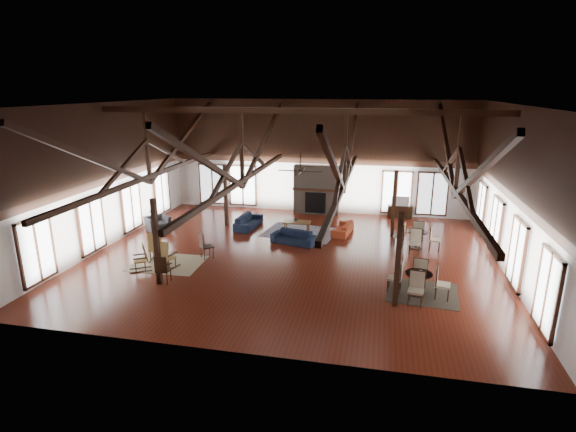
% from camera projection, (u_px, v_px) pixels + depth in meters
% --- Properties ---
extents(floor, '(16.00, 16.00, 0.00)m').
position_uv_depth(floor, '(292.00, 256.00, 18.18)').
color(floor, '#591D12').
rests_on(floor, ground).
extents(ceiling, '(16.00, 14.00, 0.02)m').
position_uv_depth(ceiling, '(292.00, 104.00, 16.51)').
color(ceiling, black).
rests_on(ceiling, wall_back).
extents(wall_back, '(16.00, 0.02, 6.00)m').
position_uv_depth(wall_back, '(318.00, 157.00, 23.93)').
color(wall_back, silver).
rests_on(wall_back, floor).
extents(wall_front, '(16.00, 0.02, 6.00)m').
position_uv_depth(wall_front, '(235.00, 243.00, 10.76)').
color(wall_front, silver).
rests_on(wall_front, floor).
extents(wall_left, '(0.02, 14.00, 6.00)m').
position_uv_depth(wall_left, '(106.00, 176.00, 18.93)').
color(wall_left, silver).
rests_on(wall_left, floor).
extents(wall_right, '(0.02, 14.00, 6.00)m').
position_uv_depth(wall_right, '(515.00, 194.00, 15.76)').
color(wall_right, silver).
rests_on(wall_right, floor).
extents(roof_truss, '(15.60, 14.07, 3.14)m').
position_uv_depth(roof_truss, '(292.00, 157.00, 17.06)').
color(roof_truss, black).
rests_on(roof_truss, wall_back).
extents(post_grid, '(8.16, 7.16, 3.05)m').
position_uv_depth(post_grid, '(292.00, 220.00, 17.75)').
color(post_grid, black).
rests_on(post_grid, floor).
extents(fireplace, '(2.50, 0.69, 2.60)m').
position_uv_depth(fireplace, '(316.00, 190.00, 24.09)').
color(fireplace, '#706455').
rests_on(fireplace, floor).
extents(ceiling_fan, '(1.60, 1.60, 0.75)m').
position_uv_depth(ceiling_fan, '(300.00, 170.00, 16.10)').
color(ceiling_fan, black).
rests_on(ceiling_fan, roof_truss).
extents(sofa_navy_front, '(2.06, 1.20, 0.57)m').
position_uv_depth(sofa_navy_front, '(294.00, 237.00, 19.61)').
color(sofa_navy_front, black).
rests_on(sofa_navy_front, floor).
extents(sofa_navy_left, '(2.12, 0.97, 0.60)m').
position_uv_depth(sofa_navy_left, '(248.00, 221.00, 21.86)').
color(sofa_navy_left, '#121B31').
rests_on(sofa_navy_left, floor).
extents(sofa_orange, '(1.87, 0.95, 0.52)m').
position_uv_depth(sofa_orange, '(343.00, 228.00, 20.96)').
color(sofa_orange, '#B54323').
rests_on(sofa_orange, floor).
extents(coffee_table, '(1.31, 0.70, 0.49)m').
position_uv_depth(coffee_table, '(297.00, 223.00, 21.21)').
color(coffee_table, brown).
rests_on(coffee_table, floor).
extents(vase, '(0.21, 0.21, 0.19)m').
position_uv_depth(vase, '(296.00, 219.00, 21.27)').
color(vase, '#B2B2B2').
rests_on(vase, coffee_table).
extents(armchair, '(1.37, 1.38, 0.68)m').
position_uv_depth(armchair, '(158.00, 223.00, 21.40)').
color(armchair, '#28282A').
rests_on(armchair, floor).
extents(side_table_lamp, '(0.41, 0.41, 1.04)m').
position_uv_depth(side_table_lamp, '(152.00, 221.00, 21.66)').
color(side_table_lamp, black).
rests_on(side_table_lamp, floor).
extents(rocking_chair_a, '(0.66, 0.97, 1.14)m').
position_uv_depth(rocking_chair_a, '(156.00, 247.00, 17.63)').
color(rocking_chair_a, olive).
rests_on(rocking_chair_a, floor).
extents(rocking_chair_b, '(0.66, 0.94, 1.11)m').
position_uv_depth(rocking_chair_b, '(166.00, 256.00, 16.77)').
color(rocking_chair_b, olive).
rests_on(rocking_chair_b, floor).
extents(rocking_chair_c, '(0.89, 0.77, 1.02)m').
position_uv_depth(rocking_chair_c, '(142.00, 258.00, 16.69)').
color(rocking_chair_c, olive).
rests_on(rocking_chair_c, floor).
extents(side_chair_a, '(0.65, 0.65, 1.09)m').
position_uv_depth(side_chair_a, '(204.00, 244.00, 17.76)').
color(side_chair_a, black).
rests_on(side_chair_a, floor).
extents(side_chair_b, '(0.48, 0.48, 1.05)m').
position_uv_depth(side_chair_b, '(162.00, 268.00, 15.47)').
color(side_chair_b, black).
rests_on(side_chair_b, floor).
extents(cafe_table_near, '(2.07, 2.07, 1.06)m').
position_uv_depth(cafe_table_near, '(418.00, 280.00, 14.69)').
color(cafe_table_near, black).
rests_on(cafe_table_near, floor).
extents(cafe_table_far, '(2.00, 2.00, 1.02)m').
position_uv_depth(cafe_table_far, '(417.00, 237.00, 18.99)').
color(cafe_table_far, black).
rests_on(cafe_table_far, floor).
extents(cup_near, '(0.17, 0.17, 0.10)m').
position_uv_depth(cup_near, '(421.00, 272.00, 14.59)').
color(cup_near, '#B2B2B2').
rests_on(cup_near, cafe_table_near).
extents(cup_far, '(0.14, 0.14, 0.09)m').
position_uv_depth(cup_far, '(417.00, 230.00, 18.94)').
color(cup_far, '#B2B2B2').
rests_on(cup_far, cafe_table_far).
extents(tv_console, '(1.25, 0.47, 0.63)m').
position_uv_depth(tv_console, '(400.00, 211.00, 23.56)').
color(tv_console, black).
rests_on(tv_console, floor).
extents(television, '(0.89, 0.12, 0.51)m').
position_uv_depth(television, '(400.00, 201.00, 23.40)').
color(television, '#B2B2B2').
rests_on(television, tv_console).
extents(rug_tan, '(2.70, 2.15, 0.01)m').
position_uv_depth(rug_tan, '(168.00, 263.00, 17.45)').
color(rug_tan, tan).
rests_on(rug_tan, floor).
extents(rug_navy, '(3.57, 2.89, 0.01)m').
position_uv_depth(rug_navy, '(300.00, 232.00, 21.16)').
color(rug_navy, '#1C224F').
rests_on(rug_navy, floor).
extents(rug_dark, '(2.45, 2.26, 0.01)m').
position_uv_depth(rug_dark, '(422.00, 293.00, 14.96)').
color(rug_dark, black).
rests_on(rug_dark, floor).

